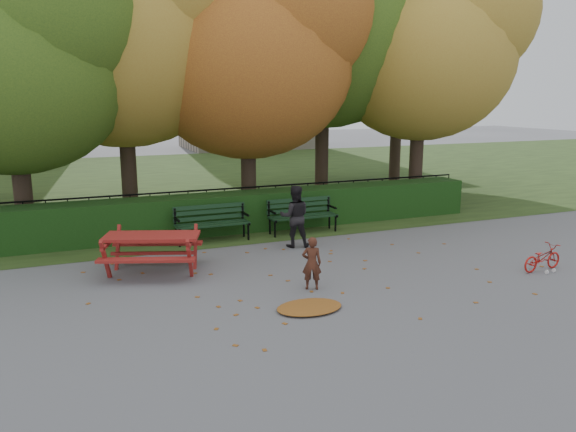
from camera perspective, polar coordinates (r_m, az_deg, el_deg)
name	(u,v)px	position (r m, az deg, el deg)	size (l,w,h in m)	color
ground	(326,279)	(10.98, 3.92, -6.38)	(90.00, 90.00, 0.00)	#5E5E63
grass_strip	(179,181)	(24.03, -11.04, 3.54)	(90.00, 90.00, 0.00)	#203113
building_right	(251,58)	(39.49, -3.82, 15.70)	(9.00, 6.00, 12.00)	#B5A591
hedge	(251,211)	(14.88, -3.74, 0.53)	(13.00, 0.90, 1.00)	black
iron_fence	(242,204)	(15.62, -4.68, 1.20)	(14.00, 0.04, 1.02)	black
tree_a	(23,50)	(14.95, -25.33, 14.98)	(5.88, 5.60, 7.48)	black
tree_b	(135,22)	(16.33, -15.29, 18.45)	(6.72, 6.40, 8.79)	black
tree_c	(261,47)	(16.29, -2.78, 16.82)	(6.30, 6.00, 8.00)	black
tree_d	(338,15)	(18.79, 5.11, 19.70)	(7.14, 6.80, 9.58)	black
tree_e	(435,43)	(18.85, 14.68, 16.59)	(6.09, 5.80, 8.16)	black
tree_g	(410,46)	(23.16, 12.30, 16.50)	(6.30, 6.00, 8.55)	black
bench_left	(211,220)	(13.77, -7.80, -0.42)	(1.80, 0.57, 0.88)	black
bench_right	(302,213)	(14.54, 1.39, 0.35)	(1.80, 0.57, 0.88)	black
picnic_table	(152,243)	(11.46, -13.66, -2.71)	(2.24, 2.02, 0.90)	maroon
leaf_pile	(309,307)	(9.45, 2.18, -9.22)	(1.13, 0.78, 0.08)	brown
leaf_scatter	(320,274)	(11.23, 3.24, -5.91)	(9.00, 5.70, 0.01)	brown
child	(312,263)	(10.26, 2.43, -4.81)	(0.36, 0.24, 0.99)	#432015
adult	(295,216)	(13.08, 0.69, -0.04)	(0.71, 0.55, 1.45)	black
bicycle	(542,258)	(12.50, 24.42, -3.88)	(0.36, 1.03, 0.54)	#B01610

